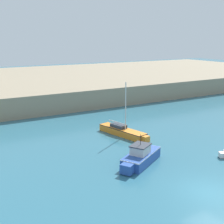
# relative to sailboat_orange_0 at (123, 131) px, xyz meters

# --- Properties ---
(ground_plane) EXTENTS (200.00, 200.00, 0.00)m
(ground_plane) POSITION_rel_sailboat_orange_0_xyz_m (-1.62, -13.40, -0.45)
(ground_plane) COLOR #2D667A
(quay_seawall) EXTENTS (120.00, 40.00, 2.85)m
(quay_seawall) POSITION_rel_sailboat_orange_0_xyz_m (-1.62, 31.90, 0.97)
(quay_seawall) COLOR gray
(quay_seawall) RESTS_ON ground
(sailboat_orange_0) EXTENTS (2.55, 6.58, 5.70)m
(sailboat_orange_0) POSITION_rel_sailboat_orange_0_xyz_m (0.00, 0.00, 0.00)
(sailboat_orange_0) COLOR orange
(sailboat_orange_0) RESTS_ON ground
(motorboat_blue_3) EXTENTS (5.09, 3.66, 2.54)m
(motorboat_blue_3) POSITION_rel_sailboat_orange_0_xyz_m (-2.80, -7.15, 0.15)
(motorboat_blue_3) COLOR #284C9E
(motorboat_blue_3) RESTS_ON ground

